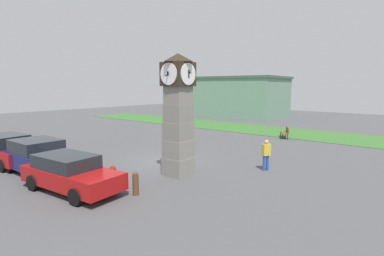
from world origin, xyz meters
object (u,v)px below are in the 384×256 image
object	(u,v)px
bench	(285,132)
street_lamp_far_side	(189,95)
pedestrian_crossing_lot	(266,153)
clock_tower	(178,114)
bollard_mid_row	(113,177)
car_navy_sedan	(7,150)
bollard_near_tower	(85,172)
car_by_building	(70,173)
car_near_tower	(39,156)
bollard_far_row	(136,183)

from	to	relation	value
bench	street_lamp_far_side	xyz separation A→B (m)	(-6.27, -4.71, 2.96)
pedestrian_crossing_lot	street_lamp_far_side	world-z (taller)	street_lamp_far_side
bench	street_lamp_far_side	world-z (taller)	street_lamp_far_side
clock_tower	street_lamp_far_side	world-z (taller)	street_lamp_far_side
bollard_mid_row	car_navy_sedan	size ratio (longest dim) A/B	0.21
clock_tower	pedestrian_crossing_lot	xyz separation A→B (m)	(2.85, 3.35, -2.03)
bollard_near_tower	car_by_building	size ratio (longest dim) A/B	0.23
clock_tower	street_lamp_far_side	size ratio (longest dim) A/B	0.95
clock_tower	car_near_tower	size ratio (longest dim) A/B	1.37
bench	clock_tower	bearing A→B (deg)	-89.04
bollard_mid_row	pedestrian_crossing_lot	size ratio (longest dim) A/B	0.60
car_by_building	bollard_mid_row	bearing A→B (deg)	54.16
pedestrian_crossing_lot	clock_tower	bearing A→B (deg)	-130.42
clock_tower	bench	distance (m)	13.33
clock_tower	car_by_building	bearing A→B (deg)	-112.41
clock_tower	car_by_building	distance (m)	5.26
car_near_tower	street_lamp_far_side	xyz separation A→B (m)	(-1.06, 12.50, 2.66)
bollard_far_row	car_navy_sedan	distance (m)	9.10
pedestrian_crossing_lot	bollard_near_tower	bearing A→B (deg)	-125.64
car_navy_sedan	street_lamp_far_side	distance (m)	13.31
pedestrian_crossing_lot	bollard_far_row	bearing A→B (deg)	-109.78
pedestrian_crossing_lot	bench	bearing A→B (deg)	107.47
car_by_building	pedestrian_crossing_lot	bearing A→B (deg)	58.98
car_near_tower	street_lamp_far_side	size ratio (longest dim) A/B	0.69
bench	pedestrian_crossing_lot	bearing A→B (deg)	-72.53
car_navy_sedan	bollard_far_row	bearing A→B (deg)	8.99
bollard_near_tower	clock_tower	bearing A→B (deg)	59.39
bollard_far_row	car_by_building	distance (m)	2.76
bench	street_lamp_far_side	bearing A→B (deg)	-143.08
car_near_tower	bollard_mid_row	bearing A→B (deg)	12.38
bollard_near_tower	bench	size ratio (longest dim) A/B	0.66
street_lamp_far_side	clock_tower	bearing A→B (deg)	-52.35
bench	bollard_near_tower	bearing A→B (deg)	-96.52
car_navy_sedan	pedestrian_crossing_lot	world-z (taller)	car_navy_sedan
bollard_mid_row	bench	world-z (taller)	bollard_mid_row
bollard_near_tower	bollard_mid_row	world-z (taller)	bollard_near_tower
car_by_building	bench	bearing A→B (deg)	84.76
car_navy_sedan	bench	xyz separation A→B (m)	(8.22, 17.60, -0.28)
car_by_building	clock_tower	bearing A→B (deg)	67.59
bollard_far_row	street_lamp_far_side	xyz separation A→B (m)	(-7.03, 11.47, 3.01)
car_by_building	bench	xyz separation A→B (m)	(1.61, 17.55, -0.23)
car_navy_sedan	car_near_tower	bearing A→B (deg)	7.27
bench	street_lamp_far_side	distance (m)	8.38
bollard_mid_row	bench	xyz separation A→B (m)	(0.64, 16.21, 0.06)
car_by_building	street_lamp_far_side	xyz separation A→B (m)	(-4.66, 12.84, 2.73)
clock_tower	bollard_mid_row	size ratio (longest dim) A/B	6.13
bollard_far_row	car_by_building	world-z (taller)	car_by_building
clock_tower	bench	xyz separation A→B (m)	(-0.22, 13.12, -2.39)
clock_tower	car_near_tower	world-z (taller)	clock_tower
car_navy_sedan	pedestrian_crossing_lot	bearing A→B (deg)	34.75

